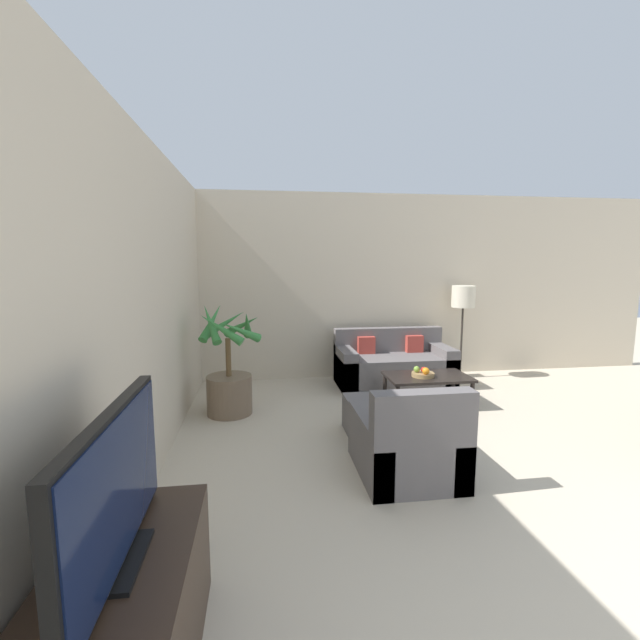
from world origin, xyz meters
name	(u,v)px	position (x,y,z in m)	size (l,w,h in m)	color
wall_back	(410,286)	(0.00, 6.63, 1.35)	(7.79, 0.06, 2.70)	beige
wall_left	(122,320)	(-3.12, 3.30, 1.35)	(0.06, 8.20, 2.70)	beige
tv_console	(124,629)	(-2.80, 2.03, 0.28)	(0.53, 1.14, 0.57)	#332319
television	(115,490)	(-2.80, 2.03, 0.87)	(0.18, 1.04, 0.61)	black
potted_palm	(229,378)	(-2.61, 5.22, 0.42)	(0.71, 0.78, 1.28)	brown
sofa_loveseat	(393,366)	(-0.41, 6.08, 0.27)	(1.58, 0.78, 0.77)	#605B5B
floor_lamp	(463,301)	(0.68, 6.27, 1.15)	(0.33, 0.33, 1.37)	#2D2823
coffee_table	(427,379)	(-0.28, 5.16, 0.33)	(0.98, 0.59, 0.37)	black
fruit_bowl	(423,374)	(-0.35, 5.13, 0.40)	(0.27, 0.27, 0.05)	#997A4C
apple_red	(424,370)	(-0.34, 5.13, 0.45)	(0.07, 0.07, 0.07)	red
apple_green	(417,369)	(-0.42, 5.16, 0.46)	(0.07, 0.07, 0.07)	olive
orange_fruit	(426,371)	(-0.35, 5.05, 0.46)	(0.08, 0.08, 0.08)	orange
armchair	(407,445)	(-1.09, 3.59, 0.25)	(0.77, 0.87, 0.80)	#605B5B
ottoman	(376,417)	(-1.11, 4.43, 0.18)	(0.60, 0.54, 0.36)	#605B5B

